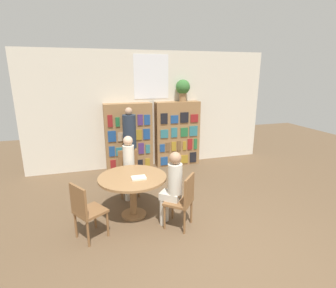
% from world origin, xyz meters
% --- Properties ---
extents(ground_plane, '(16.00, 16.00, 0.00)m').
position_xyz_m(ground_plane, '(0.00, 0.00, 0.00)').
color(ground_plane, brown).
extents(wall_back, '(6.40, 0.07, 3.00)m').
position_xyz_m(wall_back, '(0.00, 3.97, 1.51)').
color(wall_back, beige).
rests_on(wall_back, ground_plane).
extents(bookshelf_left, '(1.19, 0.34, 1.72)m').
position_xyz_m(bookshelf_left, '(-0.66, 3.78, 0.86)').
color(bookshelf_left, olive).
rests_on(bookshelf_left, ground_plane).
extents(bookshelf_right, '(1.19, 0.34, 1.72)m').
position_xyz_m(bookshelf_right, '(0.66, 3.78, 0.86)').
color(bookshelf_right, olive).
rests_on(bookshelf_right, ground_plane).
extents(flower_vase, '(0.37, 0.37, 0.56)m').
position_xyz_m(flower_vase, '(0.80, 3.78, 2.06)').
color(flower_vase, '#997047').
rests_on(flower_vase, bookshelf_right).
extents(reading_table, '(1.17, 1.17, 0.74)m').
position_xyz_m(reading_table, '(-0.95, 1.42, 0.61)').
color(reading_table, olive).
rests_on(reading_table, ground_plane).
extents(chair_near_camera, '(0.55, 0.55, 0.91)m').
position_xyz_m(chair_near_camera, '(-1.74, 0.93, 0.51)').
color(chair_near_camera, brown).
rests_on(chair_near_camera, ground_plane).
extents(chair_left_side, '(0.43, 0.43, 0.91)m').
position_xyz_m(chair_left_side, '(-0.89, 2.34, 0.51)').
color(chair_left_side, brown).
rests_on(chair_left_side, ground_plane).
extents(chair_far_side, '(0.56, 0.56, 0.91)m').
position_xyz_m(chair_far_side, '(-0.24, 0.82, 0.51)').
color(chair_far_side, brown).
rests_on(chair_far_side, ground_plane).
extents(seated_reader_left, '(0.25, 0.36, 1.27)m').
position_xyz_m(seated_reader_left, '(-0.90, 2.15, 0.71)').
color(seated_reader_left, silver).
rests_on(seated_reader_left, ground_plane).
extents(seated_reader_right, '(0.39, 0.38, 1.27)m').
position_xyz_m(seated_reader_right, '(-0.39, 0.94, 0.72)').
color(seated_reader_right, beige).
rests_on(seated_reader_right, ground_plane).
extents(librarian_standing, '(0.31, 0.58, 1.68)m').
position_xyz_m(librarian_standing, '(-0.71, 3.28, 1.03)').
color(librarian_standing, '#232D3D').
rests_on(librarian_standing, ground_plane).
extents(open_book_on_table, '(0.24, 0.18, 0.03)m').
position_xyz_m(open_book_on_table, '(-0.87, 1.29, 0.75)').
color(open_book_on_table, silver).
rests_on(open_book_on_table, reading_table).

